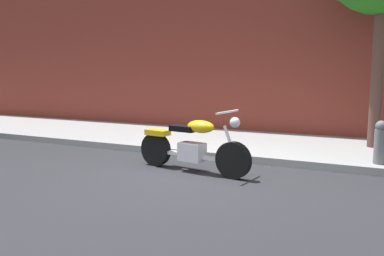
# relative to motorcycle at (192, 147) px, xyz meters

# --- Properties ---
(ground_plane) EXTENTS (60.00, 60.00, 0.00)m
(ground_plane) POSITION_rel_motorcycle_xyz_m (0.08, -0.35, -0.44)
(ground_plane) COLOR #28282D
(sidewalk) EXTENTS (25.93, 3.25, 0.14)m
(sidewalk) POSITION_rel_motorcycle_xyz_m (0.08, 2.68, -0.37)
(sidewalk) COLOR gray
(sidewalk) RESTS_ON ground
(motorcycle) EXTENTS (2.24, 0.76, 1.11)m
(motorcycle) POSITION_rel_motorcycle_xyz_m (0.00, 0.00, 0.00)
(motorcycle) COLOR black
(motorcycle) RESTS_ON ground
(fire_hydrant) EXTENTS (0.20, 0.20, 0.91)m
(fire_hydrant) POSITION_rel_motorcycle_xyz_m (2.96, 1.41, 0.01)
(fire_hydrant) COLOR slate
(fire_hydrant) RESTS_ON ground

